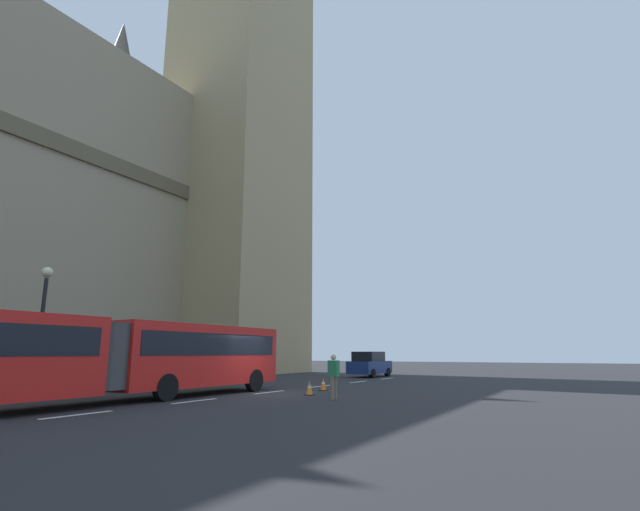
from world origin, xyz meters
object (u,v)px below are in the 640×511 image
at_px(pedestrian_near_cones, 334,375).
at_px(traffic_cone_west, 309,388).
at_px(sedan_lead, 370,364).
at_px(traffic_cone_middle, 323,384).
at_px(clock_tower, 244,14).
at_px(articulated_bus, 97,353).
at_px(street_lamp, 42,320).

bearing_deg(pedestrian_near_cones, traffic_cone_west, 57.68).
height_order(sedan_lead, traffic_cone_middle, sedan_lead).
bearing_deg(pedestrian_near_cones, sedan_lead, 20.06).
relative_size(clock_tower, pedestrian_near_cones, 41.68).
xyz_separation_m(clock_tower, pedestrian_near_cones, (-17.07, -20.09, -36.19)).
distance_m(traffic_cone_west, traffic_cone_middle, 2.60).
xyz_separation_m(articulated_bus, traffic_cone_middle, (9.58, -3.54, -1.46)).
xyz_separation_m(traffic_cone_west, traffic_cone_middle, (2.49, 0.76, 0.00)).
height_order(traffic_cone_middle, pedestrian_near_cones, pedestrian_near_cones).
height_order(clock_tower, articulated_bus, clock_tower).
bearing_deg(traffic_cone_west, articulated_bus, 148.77).
xyz_separation_m(clock_tower, street_lamp, (-22.57, -9.48, -34.05)).
height_order(sedan_lead, traffic_cone_west, sedan_lead).
relative_size(traffic_cone_middle, street_lamp, 0.11).
relative_size(traffic_cone_middle, pedestrian_near_cones, 0.34).
height_order(articulated_bus, street_lamp, street_lamp).
height_order(sedan_lead, street_lamp, street_lamp).
height_order(traffic_cone_middle, street_lamp, street_lamp).
height_order(articulated_bus, pedestrian_near_cones, articulated_bus).
bearing_deg(street_lamp, sedan_lead, -11.50).
height_order(traffic_cone_west, traffic_cone_middle, same).
bearing_deg(sedan_lead, articulated_bus, 179.98).
xyz_separation_m(articulated_bus, sedan_lead, (22.63, -0.01, -0.83)).
bearing_deg(traffic_cone_middle, pedestrian_near_cones, -144.75).
relative_size(traffic_cone_west, pedestrian_near_cones, 0.34).
distance_m(sedan_lead, traffic_cone_middle, 13.53).
relative_size(clock_tower, articulated_bus, 3.96).
bearing_deg(traffic_cone_middle, articulated_bus, 159.74).
relative_size(clock_tower, traffic_cone_middle, 121.43).
bearing_deg(sedan_lead, traffic_cone_west, -164.56).
relative_size(traffic_cone_west, street_lamp, 0.11).
height_order(traffic_cone_west, street_lamp, street_lamp).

